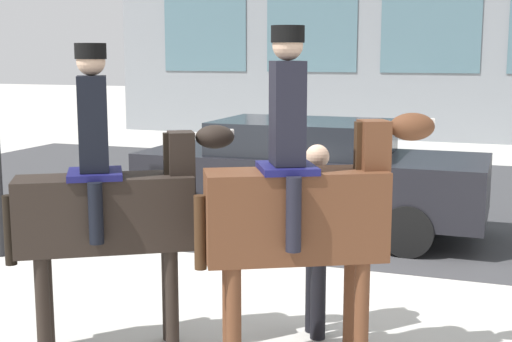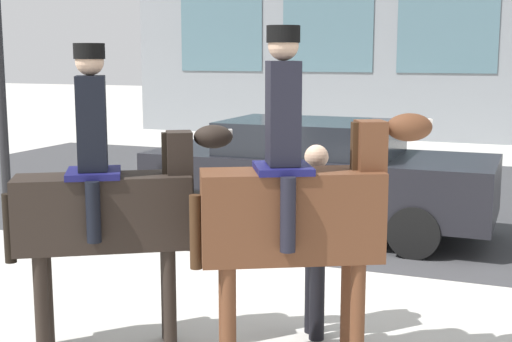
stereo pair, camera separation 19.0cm
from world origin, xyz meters
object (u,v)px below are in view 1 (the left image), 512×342
Objects in this scene: mounted_horse_lead at (109,201)px; street_car_near_lane at (310,174)px; mounted_horse_companion at (300,202)px; pedestrian_bystander at (315,225)px.

mounted_horse_lead is 4.44m from street_car_near_lane.
street_car_near_lane is (-1.11, 4.24, -0.52)m from mounted_horse_companion.
mounted_horse_companion reaches higher than street_car_near_lane.
street_car_near_lane is (-1.03, 3.53, -0.18)m from pedestrian_bystander.
mounted_horse_companion is at bearing -26.04° from mounted_horse_lead.
mounted_horse_companion is (1.52, 0.15, 0.07)m from mounted_horse_lead.
mounted_horse_lead is 0.54× the size of street_car_near_lane.
mounted_horse_lead is 0.95× the size of mounted_horse_companion.
pedestrian_bystander is at bearing -0.70° from mounted_horse_lead.
mounted_horse_companion is 4.42m from street_car_near_lane.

